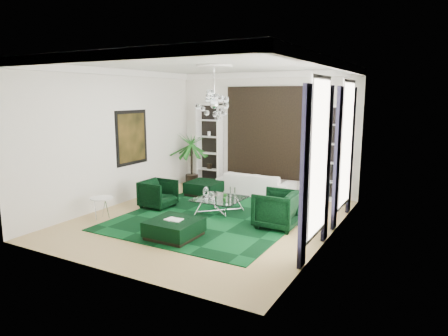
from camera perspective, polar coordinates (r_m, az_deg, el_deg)
The scene contains 30 objects.
floor at distance 10.18m, azimuth -2.17°, elevation -7.29°, with size 6.00×7.00×0.02m, color tan.
ceiling at distance 9.73m, azimuth -2.33°, elevation 14.68°, with size 6.00×7.00×0.02m, color white.
wall_back at distance 12.89m, azimuth 5.84°, elevation 5.08°, with size 6.00×0.02×3.80m, color silver.
wall_front at distance 7.03m, azimuth -17.14°, elevation 0.27°, with size 6.00×0.02×3.80m, color silver.
wall_left at distance 11.60m, azimuth -15.13°, elevation 4.19°, with size 0.02×7.00×3.80m, color silver.
wall_right at distance 8.63m, azimuth 15.17°, elevation 2.17°, with size 0.02×7.00×3.80m, color silver.
crown_molding at distance 9.72m, azimuth -2.33°, elevation 14.04°, with size 6.00×7.00×0.18m, color white, non-canonical shape.
ceiling_medallion at distance 9.98m, azimuth -1.41°, elevation 14.35°, with size 0.90×0.90×0.05m, color white.
tapestry at distance 12.84m, azimuth 5.75°, elevation 5.06°, with size 2.50×0.06×2.80m, color black.
shelving_left at distance 13.64m, azimuth -2.10°, elevation 3.30°, with size 0.90×0.38×2.80m, color white, non-canonical shape.
shelving_right at distance 12.13m, azimuth 13.94°, elevation 2.12°, with size 0.90×0.38×2.80m, color white, non-canonical shape.
painting at distance 12.02m, azimuth -13.01°, elevation 4.25°, with size 0.04×1.30×1.60m, color black.
window_near at distance 7.77m, azimuth 13.43°, elevation 1.37°, with size 0.03×1.10×2.90m, color white.
curtain_near_a at distance 7.08m, azimuth 11.39°, elevation -1.46°, with size 0.07×0.30×3.25m, color black.
curtain_near_b at distance 8.56m, azimuth 14.54°, elevation 0.44°, with size 0.07×0.30×3.25m, color black.
window_far at distance 10.08m, azimuth 17.10°, elevation 3.21°, with size 0.03×1.10×2.90m, color white.
curtain_far_a at distance 9.37m, azimuth 15.82°, elevation 1.21°, with size 0.07×0.30×3.25m, color black.
curtain_far_b at distance 10.88m, azimuth 17.70°, elevation 2.34°, with size 0.07×0.30×3.25m, color black.
rug at distance 10.42m, azimuth -1.32°, elevation -6.75°, with size 4.20×5.00×0.02m, color black.
sofa at distance 12.53m, azimuth 4.53°, elevation -2.25°, with size 2.37×0.93×0.69m, color silver.
armchair_left at distance 11.19m, azimuth -9.38°, elevation -3.68°, with size 0.83×0.85×0.78m, color black.
armchair_right at distance 9.48m, azimuth 7.60°, elevation -5.86°, with size 0.94×0.97×0.88m, color black.
coffee_table at distance 10.57m, azimuth -0.64°, elevation -5.40°, with size 1.19×1.19×0.41m, color white, non-canonical shape.
ottoman_side at distance 12.44m, azimuth -2.78°, elevation -2.93°, with size 0.98×0.98×0.43m, color black.
ottoman_front at distance 8.86m, azimuth -7.12°, elevation -8.63°, with size 1.03×1.03×0.41m, color black.
book at distance 8.79m, azimuth -7.15°, elevation -7.28°, with size 0.38×0.25×0.03m, color white.
side_table at distance 10.54m, azimuth -17.01°, elevation -5.55°, with size 0.56×0.56×0.54m, color white.
palm at distance 13.64m, azimuth -4.67°, elevation 2.29°, with size 1.46×1.46×2.34m, color #1C651D, non-canonical shape.
chandelier at distance 9.96m, azimuth -1.39°, elevation 9.06°, with size 0.86×0.86×0.77m, color white, non-canonical shape.
table_plant at distance 10.14m, azimuth 0.13°, elevation -4.21°, with size 0.13×0.10×0.23m, color #1C651D.
Camera 1 is at (5.00, -8.31, 3.08)m, focal length 32.00 mm.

